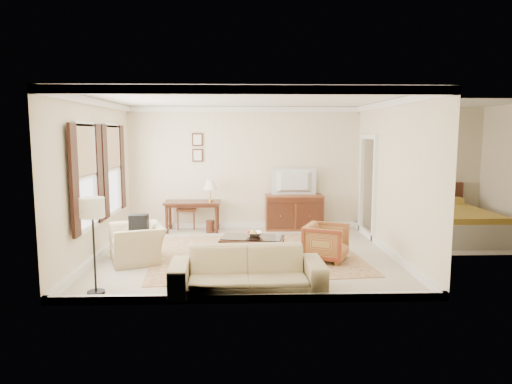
{
  "coord_description": "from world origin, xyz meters",
  "views": [
    {
      "loc": [
        -0.08,
        -8.4,
        2.29
      ],
      "look_at": [
        0.2,
        0.3,
        1.15
      ],
      "focal_mm": 32.0,
      "sensor_mm": 36.0,
      "label": 1
    }
  ],
  "objects": [
    {
      "name": "sideboard",
      "position": [
        1.16,
        2.21,
        0.42
      ],
      "size": [
        1.35,
        0.52,
        0.83
      ],
      "primitive_type": "cube",
      "color": "brown",
      "rests_on": "room_shell"
    },
    {
      "name": "writing_desk",
      "position": [
        -1.22,
        2.08,
        0.59
      ],
      "size": [
        1.29,
        0.64,
        0.7
      ],
      "color": "#431F13",
      "rests_on": "room_shell"
    },
    {
      "name": "sofa",
      "position": [
        0.0,
        -2.06,
        0.43
      ],
      "size": [
        2.22,
        0.72,
        0.86
      ],
      "primitive_type": "imported",
      "rotation": [
        0.0,
        0.0,
        0.04
      ],
      "color": "tan",
      "rests_on": "room_shell"
    },
    {
      "name": "book_b",
      "position": [
        0.24,
        -0.56,
        0.18
      ],
      "size": [
        0.24,
        0.19,
        0.38
      ],
      "primitive_type": "imported",
      "rotation": [
        0.0,
        0.0,
        -0.63
      ],
      "color": "brown",
      "rests_on": "coffee_table"
    },
    {
      "name": "desk_chair",
      "position": [
        -1.4,
        2.43,
        0.53
      ],
      "size": [
        0.51,
        0.51,
        1.05
      ],
      "primitive_type": null,
      "rotation": [
        0.0,
        0.0,
        -0.15
      ],
      "color": "brown",
      "rests_on": "room_shell"
    },
    {
      "name": "framed_prints",
      "position": [
        -1.12,
        2.47,
        1.94
      ],
      "size": [
        0.25,
        0.04,
        0.68
      ],
      "primitive_type": null,
      "color": "#431F13",
      "rests_on": "room_shell"
    },
    {
      "name": "coffee_table",
      "position": [
        0.11,
        -0.51,
        0.35
      ],
      "size": [
        1.18,
        0.81,
        0.46
      ],
      "rotation": [
        0.0,
        0.0,
        -0.17
      ],
      "color": "#431F13",
      "rests_on": "room_shell"
    },
    {
      "name": "striped_armchair",
      "position": [
        1.44,
        -0.46,
        0.37
      ],
      "size": [
        0.89,
        0.92,
        0.73
      ],
      "primitive_type": "imported",
      "rotation": [
        0.0,
        0.0,
        1.16
      ],
      "color": "maroon",
      "rests_on": "room_shell"
    },
    {
      "name": "tv",
      "position": [
        1.16,
        2.19,
        1.33
      ],
      "size": [
        1.0,
        0.58,
        0.13
      ],
      "primitive_type": "imported",
      "rotation": [
        0.0,
        0.0,
        3.14
      ],
      "color": "black",
      "rests_on": "sideboard"
    },
    {
      "name": "window_rear",
      "position": [
        -2.7,
        0.9,
        1.55
      ],
      "size": [
        0.12,
        1.56,
        1.8
      ],
      "primitive_type": null,
      "color": "#CCB284",
      "rests_on": "room_shell"
    },
    {
      "name": "club_armchair",
      "position": [
        -1.94,
        -0.4,
        0.44
      ],
      "size": [
        0.97,
        1.18,
        0.88
      ],
      "primitive_type": "imported",
      "rotation": [
        0.0,
        0.0,
        -1.21
      ],
      "color": "tan",
      "rests_on": "room_shell"
    },
    {
      "name": "annex_bedroom",
      "position": [
        4.49,
        1.15,
        0.34
      ],
      "size": [
        3.0,
        2.7,
        2.9
      ],
      "color": "beige",
      "rests_on": "ground"
    },
    {
      "name": "backpack",
      "position": [
        -1.92,
        -0.34,
        0.69
      ],
      "size": [
        0.27,
        0.35,
        0.4
      ],
      "primitive_type": "cube",
      "rotation": [
        0.0,
        0.0,
        -1.4
      ],
      "color": "black",
      "rests_on": "club_armchair"
    },
    {
      "name": "book_a",
      "position": [
        -0.03,
        -0.41,
        0.18
      ],
      "size": [
        0.28,
        0.13,
        0.38
      ],
      "primitive_type": "imported",
      "rotation": [
        0.0,
        0.0,
        -0.34
      ],
      "color": "brown",
      "rests_on": "coffee_table"
    },
    {
      "name": "rug",
      "position": [
        0.16,
        -0.03,
        0.01
      ],
      "size": [
        4.08,
        3.59,
        0.01
      ],
      "primitive_type": "cube",
      "rotation": [
        0.0,
        0.0,
        0.09
      ],
      "color": "brown",
      "rests_on": "room_shell"
    },
    {
      "name": "floor_lamp",
      "position": [
        -2.16,
        -2.06,
        1.15
      ],
      "size": [
        0.34,
        0.34,
        1.39
      ],
      "color": "black",
      "rests_on": "room_shell"
    },
    {
      "name": "room_shell",
      "position": [
        0.0,
        0.0,
        2.47
      ],
      "size": [
        5.51,
        5.01,
        2.91
      ],
      "color": "beige",
      "rests_on": "ground"
    },
    {
      "name": "window_front",
      "position": [
        -2.7,
        -0.7,
        1.55
      ],
      "size": [
        0.12,
        1.56,
        1.8
      ],
      "primitive_type": null,
      "color": "#CCB284",
      "rests_on": "room_shell"
    },
    {
      "name": "doorway",
      "position": [
        2.71,
        1.5,
        1.08
      ],
      "size": [
        0.1,
        1.12,
        2.25
      ],
      "primitive_type": null,
      "color": "white",
      "rests_on": "room_shell"
    },
    {
      "name": "desk_lamp",
      "position": [
        -0.8,
        2.08,
        0.95
      ],
      "size": [
        0.32,
        0.32,
        0.5
      ],
      "primitive_type": null,
      "color": "silver",
      "rests_on": "writing_desk"
    },
    {
      "name": "fruit_bowl",
      "position": [
        0.15,
        -0.47,
        0.51
      ],
      "size": [
        0.42,
        0.42,
        0.1
      ],
      "primitive_type": "imported",
      "color": "silver",
      "rests_on": "coffee_table"
    }
  ]
}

